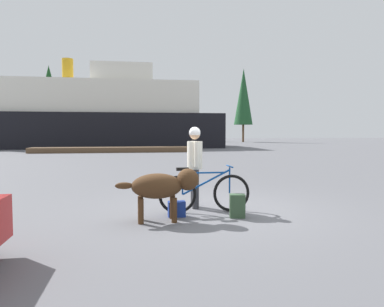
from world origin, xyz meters
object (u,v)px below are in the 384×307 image
Objects in this scene: backpack at (237,206)px; handbag_pannier at (177,209)px; sailboat_moored at (183,142)px; bicycle at (204,192)px; person_cyclist at (195,159)px; dog at (163,186)px; ferry_boat at (100,116)px.

backpack is 1.14m from handbag_pannier.
backpack is 34.36m from sailboat_moored.
bicycle is 0.68m from handbag_pannier.
person_cyclist is 1.33m from dog.
sailboat_moored is (3.55, 34.18, 0.26)m from backpack.
handbag_pannier is at bearing -122.37° from person_cyclist.
person_cyclist is at bearing 123.29° from backpack.
backpack is (0.64, -0.98, -0.81)m from person_cyclist.
sailboat_moored reaches higher than dog.
person_cyclist is 1.24m from handbag_pannier.
sailboat_moored is (4.66, 33.94, 0.33)m from handbag_pannier.
handbag_pannier is 34.27m from sailboat_moored.
ferry_boat is (-4.37, 31.51, 3.05)m from handbag_pannier.
backpack is at bearing -95.93° from sailboat_moored.
dog reaches higher than backpack.
dog is 34.58m from sailboat_moored.
dog is at bearing -134.68° from handbag_pannier.
sailboat_moored is at bearing 81.79° from dog.
bicycle reaches higher than backpack.
dog is 32.16m from ferry_boat.
handbag_pannier is at bearing -82.10° from ferry_boat.
person_cyclist is at bearing -81.05° from ferry_boat.
dog is 0.06× the size of ferry_boat.
dog is 0.18× the size of sailboat_moored.
bicycle is 1.03m from dog.
person_cyclist is 0.20× the size of sailboat_moored.
handbag_pannier is at bearing 168.13° from backpack.
bicycle is at bearing -96.91° from sailboat_moored.
dog reaches higher than bicycle.
handbag_pannier is (-0.47, -0.74, -0.88)m from person_cyclist.
sailboat_moored is (4.94, 34.23, -0.15)m from dog.
sailboat_moored is at bearing 83.09° from bicycle.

